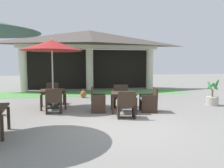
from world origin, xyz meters
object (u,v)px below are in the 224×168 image
patio_table_mid_right (123,95)px  patio_umbrella_mid_left (52,46)px  patio_chair_mid_left_south (54,101)px  patio_chair_mid_right_west (97,101)px  terracotta_urn (83,94)px  patio_chair_mid_left_north (53,95)px  patio_chair_mid_right_north (121,97)px  patio_chair_mid_right_east (149,101)px  patio_chair_mid_right_south (126,106)px  potted_palm_right_edge (212,98)px  patio_table_mid_left (53,92)px

patio_table_mid_right → patio_umbrella_mid_left: bearing=154.8°
patio_chair_mid_left_south → patio_chair_mid_right_west: (1.54, -0.12, -0.01)m
terracotta_urn → patio_chair_mid_left_north: bearing=-131.8°
patio_chair_mid_left_south → patio_chair_mid_left_north: patio_chair_mid_left_north is taller
patio_chair_mid_right_west → patio_chair_mid_right_north: 1.33m
patio_chair_mid_right_east → patio_chair_mid_right_south: size_ratio=0.99×
patio_umbrella_mid_left → patio_table_mid_right: size_ratio=2.73×
patio_chair_mid_right_east → potted_palm_right_edge: potted_palm_right_edge is taller
patio_chair_mid_right_north → patio_chair_mid_left_south: bearing=22.8°
patio_chair_mid_right_west → terracotta_urn: bearing=-167.2°
patio_table_mid_right → patio_chair_mid_right_east: bearing=-8.1°
patio_chair_mid_right_west → potted_palm_right_edge: (4.93, 0.44, -0.12)m
patio_table_mid_right → patio_chair_mid_right_west: bearing=171.9°
patio_chair_mid_right_west → patio_umbrella_mid_left: bearing=-115.2°
patio_chair_mid_right_north → terracotta_urn: bearing=-56.1°
patio_chair_mid_left_south → patio_table_mid_right: (2.48, -0.25, 0.18)m
patio_table_mid_left → potted_palm_right_edge: (6.56, -0.63, -0.33)m
patio_chair_mid_left_north → potted_palm_right_edge: size_ratio=0.79×
patio_table_mid_right → potted_palm_right_edge: 4.05m
terracotta_urn → patio_table_mid_right: bearing=-71.9°
patio_umbrella_mid_left → patio_chair_mid_right_south: size_ratio=3.07×
patio_chair_mid_left_north → patio_chair_mid_right_west: (1.72, -2.03, -0.00)m
patio_table_mid_left → patio_chair_mid_left_south: bearing=-84.6°
patio_chair_mid_right_west → terracotta_urn: (-0.30, 3.63, -0.22)m
patio_umbrella_mid_left → patio_chair_mid_left_north: size_ratio=3.01×
patio_chair_mid_right_east → patio_chair_mid_right_south: (-1.06, -0.80, -0.00)m
patio_chair_mid_right_south → potted_palm_right_edge: bearing=28.2°
patio_chair_mid_left_north → patio_chair_mid_right_west: patio_chair_mid_right_west is taller
patio_chair_mid_left_south → potted_palm_right_edge: potted_palm_right_edge is taller
patio_table_mid_right → potted_palm_right_edge: (3.99, 0.57, -0.31)m
patio_table_mid_right → patio_chair_mid_right_east: size_ratio=1.14×
patio_chair_mid_left_north → patio_chair_mid_right_south: size_ratio=1.02×
patio_chair_mid_left_north → patio_chair_mid_right_east: (3.59, -2.30, -0.00)m
potted_palm_right_edge → terracotta_urn: bearing=148.6°
patio_chair_mid_right_south → patio_chair_mid_right_west: size_ratio=0.98×
patio_table_mid_left → patio_chair_mid_right_north: bearing=-5.8°
patio_table_mid_right → patio_chair_mid_right_south: size_ratio=1.13×
patio_chair_mid_right_north → patio_umbrella_mid_left: bearing=2.3°
patio_umbrella_mid_left → patio_chair_mid_left_north: 2.25m
patio_chair_mid_right_east → terracotta_urn: 4.46m
patio_table_mid_right → patio_chair_mid_right_north: (0.13, 0.93, -0.20)m
patio_umbrella_mid_left → patio_chair_mid_right_west: (1.63, -1.07, -2.03)m
patio_table_mid_left → patio_table_mid_right: bearing=-25.2°
patio_chair_mid_left_north → patio_chair_mid_right_south: patio_chair_mid_left_north is taller
patio_umbrella_mid_left → patio_chair_mid_right_north: size_ratio=3.09×
patio_chair_mid_right_east → patio_chair_mid_left_north: bearing=65.4°
patio_chair_mid_right_west → patio_chair_mid_right_north: size_ratio=1.03×
patio_chair_mid_left_north → patio_chair_mid_right_south: (2.52, -3.10, -0.01)m
patio_table_mid_left → patio_chair_mid_right_west: 1.97m
patio_umbrella_mid_left → patio_chair_mid_left_north: bearing=95.4°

